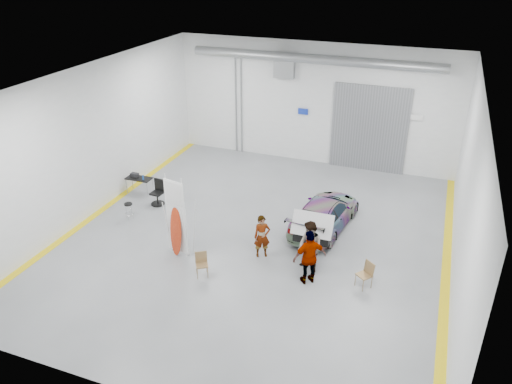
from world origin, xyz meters
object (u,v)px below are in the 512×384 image
(shop_stool, at_px, (129,211))
(office_chair, at_px, (158,194))
(person_b, at_px, (310,248))
(folding_chair_near, at_px, (202,269))
(surfboard_display, at_px, (177,224))
(person_a, at_px, (262,236))
(work_table, at_px, (138,178))
(person_c, at_px, (310,257))
(sedan_car, at_px, (324,213))
(folding_chair_far, at_px, (364,280))

(shop_stool, xyz_separation_m, office_chair, (0.45, 1.53, 0.14))
(person_b, xyz_separation_m, folding_chair_near, (-3.29, -1.47, -0.69))
(person_b, height_order, office_chair, person_b)
(surfboard_display, xyz_separation_m, folding_chair_near, (1.34, -0.86, -0.99))
(person_a, xyz_separation_m, work_table, (-6.90, 2.83, -0.08))
(person_c, distance_m, shop_stool, 8.11)
(person_c, relative_size, shop_stool, 2.84)
(shop_stool, relative_size, work_table, 0.59)
(folding_chair_near, distance_m, work_table, 7.18)
(person_c, bearing_deg, sedan_car, -122.43)
(office_chair, bearing_deg, folding_chair_near, -41.09)
(shop_stool, bearing_deg, folding_chair_far, -7.03)
(sedan_car, height_order, person_a, person_a)
(surfboard_display, distance_m, folding_chair_far, 6.61)
(sedan_car, distance_m, shop_stool, 7.85)
(person_a, bearing_deg, folding_chair_far, -37.55)
(person_b, bearing_deg, person_c, -35.92)
(person_a, xyz_separation_m, person_b, (1.82, -0.36, 0.15))
(surfboard_display, relative_size, shop_stool, 4.53)
(folding_chair_far, bearing_deg, folding_chair_near, -127.19)
(person_a, height_order, shop_stool, person_a)
(folding_chair_far, bearing_deg, shop_stool, -148.17)
(person_b, bearing_deg, surfboard_display, -132.67)
(person_a, bearing_deg, person_b, -40.33)
(surfboard_display, height_order, office_chair, surfboard_display)
(sedan_car, xyz_separation_m, person_c, (0.37, -3.65, 0.34))
(folding_chair_near, bearing_deg, surfboard_display, 115.57)
(person_c, height_order, work_table, person_c)
(person_b, relative_size, folding_chair_far, 2.13)
(sedan_car, distance_m, person_b, 3.11)
(folding_chair_near, bearing_deg, folding_chair_far, -17.73)
(person_b, distance_m, folding_chair_far, 2.01)
(folding_chair_near, relative_size, office_chair, 0.76)
(person_c, height_order, office_chair, person_c)
(folding_chair_far, bearing_deg, office_chair, -157.60)
(person_a, height_order, work_table, person_a)
(sedan_car, bearing_deg, folding_chair_near, 63.45)
(person_c, height_order, folding_chair_near, person_c)
(person_a, xyz_separation_m, shop_stool, (-5.97, 0.65, -0.46))
(office_chair, bearing_deg, shop_stool, -102.69)
(person_c, relative_size, office_chair, 1.76)
(work_table, bearing_deg, surfboard_display, -42.92)
(sedan_car, xyz_separation_m, person_b, (0.22, -3.09, 0.33))
(person_c, xyz_separation_m, work_table, (-8.87, 3.76, -0.24))
(person_a, xyz_separation_m, office_chair, (-5.52, 2.18, -0.32))
(surfboard_display, height_order, shop_stool, surfboard_display)
(person_b, distance_m, surfboard_display, 4.68)
(person_b, height_order, folding_chair_far, person_b)
(person_a, relative_size, surfboard_display, 0.52)
(office_chair, bearing_deg, sedan_car, 8.06)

